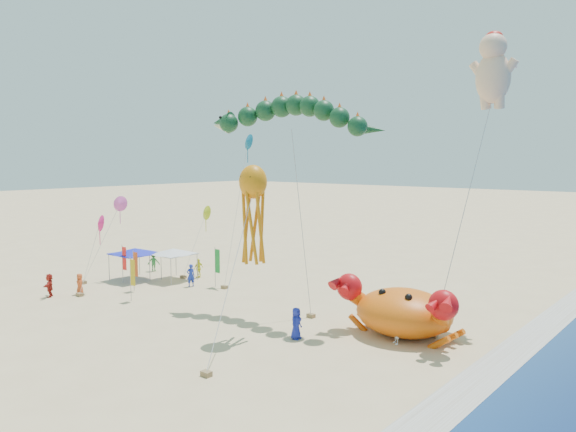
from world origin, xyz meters
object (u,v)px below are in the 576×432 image
object	(u,v)px
cherub_kite	(493,69)
octopus_kite	(253,207)
crab_inflatable	(403,311)
canopy_white	(173,251)
canopy_blue	(135,251)
dragon_kite	(289,121)

from	to	relation	value
cherub_kite	octopus_kite	xyz separation A→B (m)	(-9.16, -11.64, -8.19)
crab_inflatable	octopus_kite	size ratio (longest dim) A/B	0.78
cherub_kite	canopy_white	world-z (taller)	cherub_kite
canopy_blue	octopus_kite	bearing A→B (deg)	-14.39
crab_inflatable	dragon_kite	distance (m)	13.85
dragon_kite	octopus_kite	world-z (taller)	dragon_kite
crab_inflatable	canopy_white	distance (m)	22.15
canopy_blue	crab_inflatable	bearing A→B (deg)	1.77
dragon_kite	canopy_blue	size ratio (longest dim) A/B	3.85
cherub_kite	canopy_white	distance (m)	28.33
canopy_blue	cherub_kite	bearing A→B (deg)	14.51
crab_inflatable	canopy_white	bearing A→B (deg)	176.86
crab_inflatable	canopy_blue	size ratio (longest dim) A/B	2.14
crab_inflatable	octopus_kite	xyz separation A→B (m)	(-6.72, -5.38, 6.00)
canopy_blue	canopy_white	size ratio (longest dim) A/B	1.08
cherub_kite	canopy_blue	size ratio (longest dim) A/B	4.94
canopy_blue	canopy_white	xyz separation A→B (m)	(2.62, 1.98, -0.00)
dragon_kite	cherub_kite	distance (m)	12.88
crab_inflatable	cherub_kite	world-z (taller)	cherub_kite
cherub_kite	canopy_blue	xyz separation A→B (m)	(-27.15, -7.03, -13.24)
dragon_kite	cherub_kite	world-z (taller)	cherub_kite
crab_inflatable	dragon_kite	xyz separation A→B (m)	(-8.24, -0.27, 11.13)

